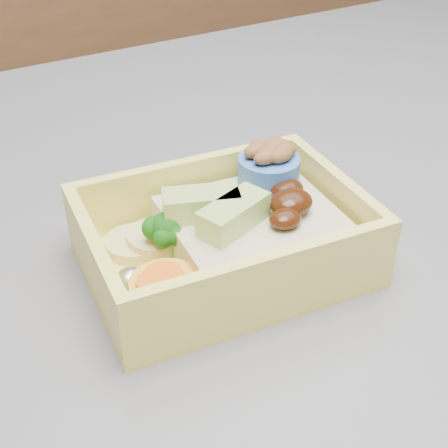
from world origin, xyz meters
TOP-DOWN VIEW (x-y plane):
  - bento_box at (-0.19, -0.13)m, footprint 0.20×0.15m

SIDE VIEW (x-z plane):
  - bento_box at x=-0.19m, z-range 0.91..0.98m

